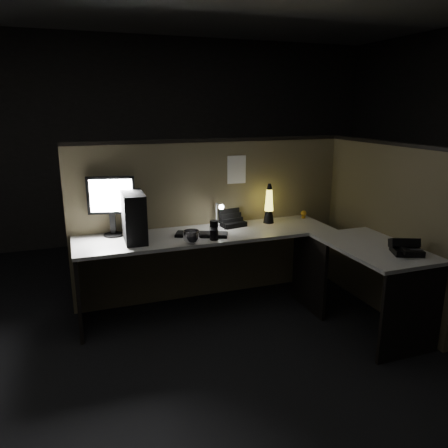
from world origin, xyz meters
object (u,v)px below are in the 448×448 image
object	(u,v)px
pc_tower	(134,217)
lava_lamp	(269,207)
monitor	(111,200)
desk_phone	(406,247)
keyboard	(202,235)

from	to	relation	value
pc_tower	lava_lamp	size ratio (longest dim) A/B	1.06
monitor	desk_phone	xyz separation A→B (m)	(2.04, -1.25, -0.26)
pc_tower	monitor	distance (m)	0.29
lava_lamp	desk_phone	size ratio (longest dim) A/B	1.43
pc_tower	keyboard	distance (m)	0.60
desk_phone	keyboard	bearing A→B (deg)	167.15
monitor	lava_lamp	xyz separation A→B (m)	(1.45, -0.08, -0.15)
lava_lamp	keyboard	bearing A→B (deg)	-164.57
keyboard	lava_lamp	distance (m)	0.78
monitor	keyboard	world-z (taller)	monitor
monitor	desk_phone	bearing A→B (deg)	-18.49
monitor	pc_tower	bearing A→B (deg)	-42.23
keyboard	desk_phone	size ratio (longest dim) A/B	1.69
keyboard	lava_lamp	size ratio (longest dim) A/B	1.18
lava_lamp	desk_phone	xyz separation A→B (m)	(0.59, -1.18, -0.11)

